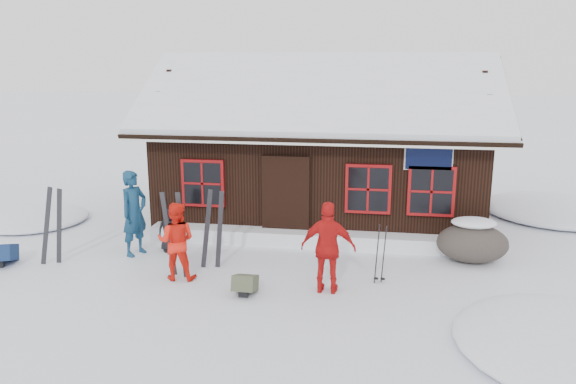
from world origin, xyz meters
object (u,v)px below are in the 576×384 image
object	(u,v)px
skier_crouched	(168,230)
backpack_blue	(3,257)
boulder	(472,242)
ski_pair_left	(53,227)
skier_orange_right	(328,248)
skier_orange_left	(176,241)
backpack_olive	(245,287)
skier_teal	(134,213)
ski_poles	(380,255)

from	to	relation	value
skier_crouched	backpack_blue	bearing A→B (deg)	169.67
boulder	ski_pair_left	bearing A→B (deg)	-170.13
skier_orange_right	ski_pair_left	world-z (taller)	skier_orange_right
skier_orange_left	backpack_olive	bearing A→B (deg)	154.73
skier_teal	ski_pair_left	distance (m)	1.67
skier_crouched	ski_poles	xyz separation A→B (m)	(4.70, -1.12, 0.07)
skier_orange_right	backpack_olive	size ratio (longest dim) A/B	3.25
skier_teal	ski_pair_left	size ratio (longest dim) A/B	1.10
backpack_blue	boulder	bearing A→B (deg)	-9.00
skier_orange_left	skier_orange_right	world-z (taller)	skier_orange_right
skier_crouched	skier_teal	bearing A→B (deg)	172.89
ski_pair_left	skier_orange_left	bearing A→B (deg)	-8.54
ski_pair_left	backpack_blue	bearing A→B (deg)	-168.35
skier_crouched	backpack_olive	world-z (taller)	skier_crouched
backpack_olive	skier_orange_right	bearing A→B (deg)	13.22
skier_orange_right	skier_crouched	size ratio (longest dim) A/B	1.77
skier_orange_right	ski_poles	distance (m)	1.17
skier_crouched	backpack_olive	bearing A→B (deg)	-76.78
ski_poles	backpack_blue	bearing A→B (deg)	-178.05
skier_teal	backpack_blue	distance (m)	2.83
skier_teal	backpack_blue	bearing A→B (deg)	134.61
skier_crouched	backpack_blue	size ratio (longest dim) A/B	1.53
skier_orange_right	boulder	size ratio (longest dim) A/B	1.16
skier_orange_left	skier_orange_right	distance (m)	2.99
ski_poles	backpack_blue	xyz separation A→B (m)	(-7.84, -0.27, -0.39)
backpack_blue	backpack_olive	size ratio (longest dim) A/B	1.20
skier_crouched	ski_pair_left	xyz separation A→B (m)	(-2.08, -1.15, 0.32)
skier_teal	boulder	world-z (taller)	skier_teal
skier_orange_left	boulder	world-z (taller)	skier_orange_left
skier_orange_left	boulder	size ratio (longest dim) A/B	1.04
skier_crouched	backpack_olive	distance (m)	3.08
skier_orange_left	skier_crouched	size ratio (longest dim) A/B	1.58
skier_teal	ski_poles	world-z (taller)	skier_teal
skier_orange_right	boulder	world-z (taller)	skier_orange_right
ski_pair_left	skier_teal	bearing A→B (deg)	29.02
skier_crouched	ski_pair_left	bearing A→B (deg)	174.85
skier_orange_left	backpack_blue	world-z (taller)	skier_orange_left
skier_orange_right	backpack_blue	world-z (taller)	skier_orange_right
skier_crouched	ski_poles	distance (m)	4.83
skier_orange_left	backpack_olive	world-z (taller)	skier_orange_left
skier_orange_left	ski_pair_left	distance (m)	2.87
skier_crouched	skier_orange_right	bearing A→B (deg)	-58.99
skier_orange_right	skier_orange_left	bearing A→B (deg)	-1.68
skier_orange_left	ski_poles	world-z (taller)	skier_orange_left
skier_orange_right	ski_poles	size ratio (longest dim) A/B	1.44
skier_crouched	backpack_olive	size ratio (longest dim) A/B	1.84
skier_teal	ski_poles	bearing A→B (deg)	-76.88
skier_crouched	backpack_blue	xyz separation A→B (m)	(-3.15, -1.39, -0.32)
backpack_blue	backpack_olive	world-z (taller)	backpack_blue
skier_orange_left	boulder	bearing A→B (deg)	-167.68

